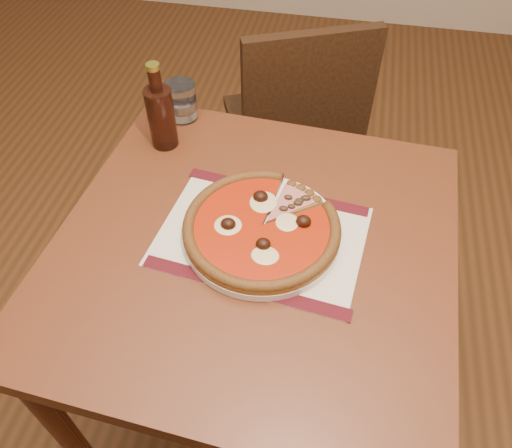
# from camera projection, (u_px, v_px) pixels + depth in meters

# --- Properties ---
(table) EXTENTS (0.85, 0.85, 0.75)m
(table) POSITION_uv_depth(u_px,v_px,m) (254.00, 271.00, 1.09)
(table) COLOR brown
(table) RESTS_ON ground
(chair_far) EXTENTS (0.54, 0.54, 0.87)m
(chair_far) POSITION_uv_depth(u_px,v_px,m) (297.00, 122.00, 1.69)
(chair_far) COLOR black
(chair_far) RESTS_ON ground
(placemat) EXTENTS (0.44, 0.34, 0.00)m
(placemat) POSITION_uv_depth(u_px,v_px,m) (262.00, 236.00, 1.02)
(placemat) COLOR beige
(placemat) RESTS_ON table
(plate) EXTENTS (0.32, 0.32, 0.02)m
(plate) POSITION_uv_depth(u_px,v_px,m) (262.00, 233.00, 1.01)
(plate) COLOR white
(plate) RESTS_ON placemat
(pizza) EXTENTS (0.32, 0.32, 0.04)m
(pizza) POSITION_uv_depth(u_px,v_px,m) (262.00, 226.00, 1.00)
(pizza) COLOR #A77428
(pizza) RESTS_ON plate
(ham_slice) EXTENTS (0.11, 0.13, 0.02)m
(ham_slice) POSITION_uv_depth(u_px,v_px,m) (296.00, 204.00, 1.04)
(ham_slice) COLOR #A77428
(ham_slice) RESTS_ON plate
(water_glass) EXTENTS (0.10, 0.10, 0.09)m
(water_glass) POSITION_uv_depth(u_px,v_px,m) (181.00, 101.00, 1.25)
(water_glass) COLOR white
(water_glass) RESTS_ON table
(bottle) EXTENTS (0.06, 0.06, 0.21)m
(bottle) POSITION_uv_depth(u_px,v_px,m) (161.00, 115.00, 1.15)
(bottle) COLOR #36170D
(bottle) RESTS_ON table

